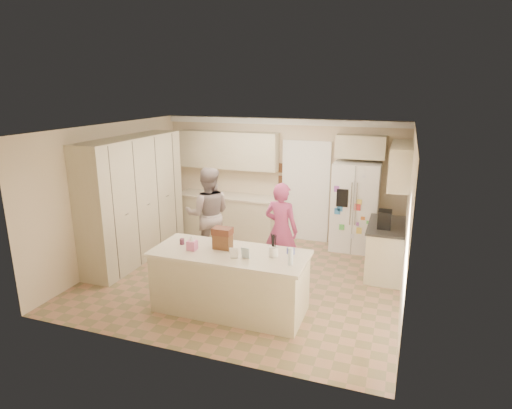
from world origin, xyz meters
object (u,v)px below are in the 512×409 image
(refrigerator, at_px, (355,207))
(teen_boy, at_px, (208,214))
(teen_girl, at_px, (281,230))
(dollhouse_body, at_px, (223,241))
(tissue_box, at_px, (192,245))
(island_base, at_px, (230,283))
(coffee_maker, at_px, (385,219))
(utensil_crock, at_px, (273,251))

(refrigerator, height_order, teen_boy, refrigerator)
(teen_boy, bearing_deg, teen_girl, 147.37)
(refrigerator, xyz_separation_m, dollhouse_body, (-1.57, -3.06, 0.14))
(tissue_box, distance_m, teen_girl, 1.79)
(refrigerator, xyz_separation_m, teen_girl, (-1.06, -1.73, -0.06))
(island_base, relative_size, tissue_box, 15.71)
(tissue_box, relative_size, dollhouse_body, 0.54)
(teen_boy, bearing_deg, island_base, 101.47)
(dollhouse_body, bearing_deg, teen_boy, 121.97)
(teen_girl, bearing_deg, refrigerator, -112.00)
(coffee_maker, xyz_separation_m, island_base, (-2.05, -1.90, -0.63))
(dollhouse_body, height_order, teen_boy, teen_boy)
(coffee_maker, bearing_deg, island_base, -137.17)
(utensil_crock, height_order, teen_girl, teen_girl)
(coffee_maker, distance_m, tissue_box, 3.28)
(refrigerator, bearing_deg, tissue_box, -120.99)
(utensil_crock, xyz_separation_m, teen_boy, (-1.80, 1.65, -0.10))
(tissue_box, bearing_deg, coffee_maker, 37.57)
(dollhouse_body, height_order, teen_girl, teen_girl)
(dollhouse_body, bearing_deg, teen_girl, 68.79)
(coffee_maker, xyz_separation_m, tissue_box, (-2.60, -2.00, -0.07))
(coffee_maker, relative_size, island_base, 0.14)
(coffee_maker, xyz_separation_m, teen_boy, (-3.20, -0.20, -0.17))
(island_base, distance_m, utensil_crock, 0.86)
(island_base, distance_m, teen_boy, 2.10)
(refrigerator, relative_size, teen_girl, 1.07)
(utensil_crock, distance_m, teen_girl, 1.42)
(teen_boy, bearing_deg, tissue_box, 85.82)
(tissue_box, bearing_deg, utensil_crock, 7.13)
(teen_girl, bearing_deg, utensil_crock, 111.12)
(tissue_box, bearing_deg, dollhouse_body, 26.57)
(refrigerator, height_order, tissue_box, refrigerator)
(utensil_crock, xyz_separation_m, dollhouse_body, (-0.80, 0.05, 0.04))
(refrigerator, distance_m, island_base, 3.49)
(refrigerator, distance_m, teen_girl, 2.02)
(tissue_box, height_order, dollhouse_body, dollhouse_body)
(tissue_box, height_order, teen_girl, teen_girl)
(tissue_box, xyz_separation_m, teen_girl, (0.92, 1.53, -0.16))
(island_base, xyz_separation_m, dollhouse_body, (-0.15, 0.10, 0.60))
(island_base, bearing_deg, dollhouse_body, 146.31)
(island_base, xyz_separation_m, teen_girl, (0.37, 1.43, 0.40))
(coffee_maker, relative_size, tissue_box, 2.14)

